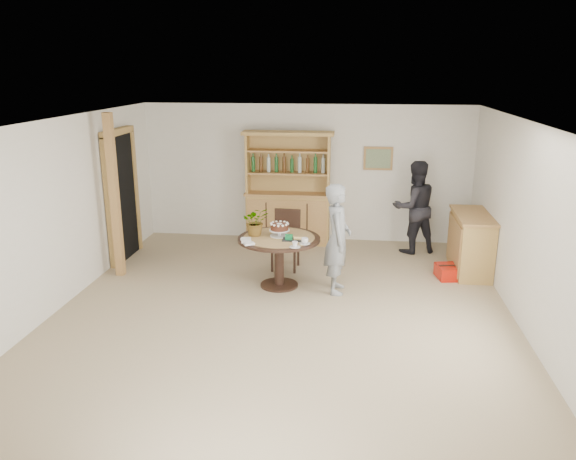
# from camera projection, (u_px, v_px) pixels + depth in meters

# --- Properties ---
(ground) EXTENTS (7.00, 7.00, 0.00)m
(ground) POSITION_uv_depth(u_px,v_px,m) (282.00, 315.00, 7.35)
(ground) COLOR tan
(ground) RESTS_ON ground
(room_shell) EXTENTS (6.04, 7.04, 2.52)m
(room_shell) POSITION_uv_depth(u_px,v_px,m) (282.00, 185.00, 6.87)
(room_shell) COLOR white
(room_shell) RESTS_ON ground
(doorway) EXTENTS (0.13, 1.10, 2.18)m
(doorway) POSITION_uv_depth(u_px,v_px,m) (122.00, 194.00, 9.28)
(doorway) COLOR black
(doorway) RESTS_ON ground
(pine_post) EXTENTS (0.12, 0.12, 2.50)m
(pine_post) POSITION_uv_depth(u_px,v_px,m) (114.00, 197.00, 8.45)
(pine_post) COLOR #AF8749
(pine_post) RESTS_ON ground
(hutch) EXTENTS (1.62, 0.54, 2.04)m
(hutch) POSITION_uv_depth(u_px,v_px,m) (288.00, 206.00, 10.28)
(hutch) COLOR tan
(hutch) RESTS_ON ground
(sideboard) EXTENTS (0.54, 1.26, 0.94)m
(sideboard) POSITION_uv_depth(u_px,v_px,m) (471.00, 243.00, 8.81)
(sideboard) COLOR tan
(sideboard) RESTS_ON ground
(dining_table) EXTENTS (1.20, 1.20, 0.76)m
(dining_table) POSITION_uv_depth(u_px,v_px,m) (279.00, 247.00, 8.18)
(dining_table) COLOR black
(dining_table) RESTS_ON ground
(dining_chair) EXTENTS (0.45, 0.45, 0.95)m
(dining_chair) POSITION_uv_depth(u_px,v_px,m) (286.00, 235.00, 8.99)
(dining_chair) COLOR black
(dining_chair) RESTS_ON ground
(birthday_cake) EXTENTS (0.30, 0.30, 0.20)m
(birthday_cake) POSITION_uv_depth(u_px,v_px,m) (279.00, 228.00, 8.15)
(birthday_cake) COLOR white
(birthday_cake) RESTS_ON dining_table
(flower_vase) EXTENTS (0.47, 0.44, 0.42)m
(flower_vase) POSITION_uv_depth(u_px,v_px,m) (256.00, 221.00, 8.16)
(flower_vase) COLOR #3F7233
(flower_vase) RESTS_ON dining_table
(gift_tray) EXTENTS (0.30, 0.20, 0.08)m
(gift_tray) POSITION_uv_depth(u_px,v_px,m) (293.00, 238.00, 7.98)
(gift_tray) COLOR black
(gift_tray) RESTS_ON dining_table
(coffee_cup_a) EXTENTS (0.15, 0.15, 0.09)m
(coffee_cup_a) POSITION_uv_depth(u_px,v_px,m) (305.00, 241.00, 7.81)
(coffee_cup_a) COLOR silver
(coffee_cup_a) RESTS_ON dining_table
(coffee_cup_b) EXTENTS (0.15, 0.15, 0.08)m
(coffee_cup_b) POSITION_uv_depth(u_px,v_px,m) (295.00, 245.00, 7.66)
(coffee_cup_b) COLOR silver
(coffee_cup_b) RESTS_ON dining_table
(napkins) EXTENTS (0.24, 0.33, 0.03)m
(napkins) POSITION_uv_depth(u_px,v_px,m) (247.00, 241.00, 7.88)
(napkins) COLOR white
(napkins) RESTS_ON dining_table
(teen_boy) EXTENTS (0.40, 0.59, 1.59)m
(teen_boy) POSITION_uv_depth(u_px,v_px,m) (338.00, 239.00, 7.93)
(teen_boy) COLOR gray
(teen_boy) RESTS_ON ground
(adult_person) EXTENTS (0.95, 0.85, 1.61)m
(adult_person) POSITION_uv_depth(u_px,v_px,m) (414.00, 207.00, 9.67)
(adult_person) COLOR black
(adult_person) RESTS_ON ground
(red_suitcase) EXTENTS (0.66, 0.50, 0.21)m
(red_suitcase) POSITION_uv_depth(u_px,v_px,m) (457.00, 272.00, 8.63)
(red_suitcase) COLOR red
(red_suitcase) RESTS_ON ground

